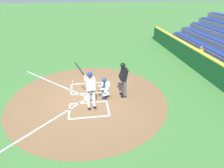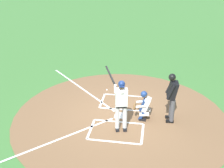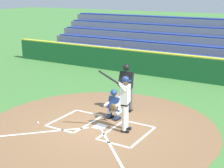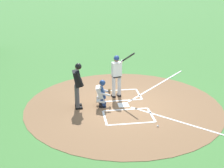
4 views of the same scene
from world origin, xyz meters
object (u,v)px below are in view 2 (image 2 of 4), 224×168
Objects in this scene: catcher at (144,105)px; plate_umpire at (172,94)px; baseball at (107,90)px; batter at (121,102)px.

plate_umpire reaches higher than catcher.
batter is at bearing -161.09° from baseball.
batter reaches higher than catcher.
baseball is at bearing 39.85° from catcher.
batter is 1.91m from plate_umpire.
baseball is (2.05, 2.70, -1.04)m from plate_umpire.
batter is 28.76× the size of baseball.
plate_umpire is 3.55m from baseball.
plate_umpire is 25.20× the size of baseball.
plate_umpire is (0.86, -1.71, -0.02)m from batter.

